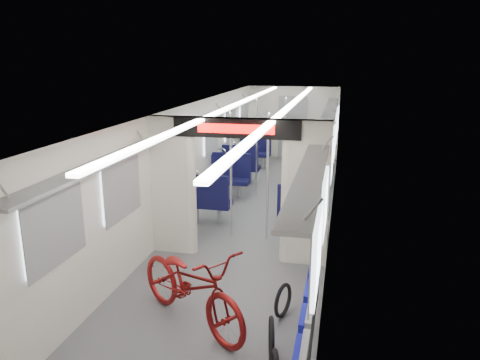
{
  "coord_description": "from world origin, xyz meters",
  "views": [
    {
      "loc": [
        1.6,
        -9.02,
        3.22
      ],
      "look_at": [
        -0.11,
        -1.34,
        1.13
      ],
      "focal_mm": 35.0,
      "sensor_mm": 36.0,
      "label": 1
    }
  ],
  "objects_px": {
    "flip_bench": "(308,319)",
    "bike_hoop_b": "(271,342)",
    "seat_bay_near_left": "(219,184)",
    "stanchion_far_left": "(257,148)",
    "bicycle": "(191,285)",
    "stanchion_near_left": "(231,176)",
    "stanchion_near_right": "(267,178)",
    "seat_bay_far_left": "(248,155)",
    "stanchion_far_right": "(284,146)",
    "seat_bay_near_right": "(306,194)",
    "seat_bay_far_right": "(317,158)",
    "bike_hoop_c": "(283,302)"
  },
  "relations": [
    {
      "from": "flip_bench",
      "to": "bike_hoop_b",
      "type": "bearing_deg",
      "value": 176.99
    },
    {
      "from": "seat_bay_near_left",
      "to": "stanchion_far_left",
      "type": "distance_m",
      "value": 1.44
    },
    {
      "from": "bicycle",
      "to": "stanchion_near_left",
      "type": "relative_size",
      "value": 0.87
    },
    {
      "from": "bicycle",
      "to": "flip_bench",
      "type": "relative_size",
      "value": 0.95
    },
    {
      "from": "bike_hoop_b",
      "to": "stanchion_near_right",
      "type": "relative_size",
      "value": 0.23
    },
    {
      "from": "seat_bay_far_left",
      "to": "stanchion_far_right",
      "type": "relative_size",
      "value": 0.97
    },
    {
      "from": "seat_bay_near_right",
      "to": "stanchion_far_right",
      "type": "height_order",
      "value": "stanchion_far_right"
    },
    {
      "from": "bicycle",
      "to": "seat_bay_far_right",
      "type": "distance_m",
      "value": 7.79
    },
    {
      "from": "bike_hoop_b",
      "to": "stanchion_far_left",
      "type": "height_order",
      "value": "stanchion_far_left"
    },
    {
      "from": "seat_bay_far_right",
      "to": "seat_bay_near_left",
      "type": "bearing_deg",
      "value": -119.57
    },
    {
      "from": "bike_hoop_c",
      "to": "stanchion_far_left",
      "type": "distance_m",
      "value": 5.45
    },
    {
      "from": "stanchion_near_right",
      "to": "seat_bay_near_left",
      "type": "bearing_deg",
      "value": 130.73
    },
    {
      "from": "stanchion_near_left",
      "to": "stanchion_far_left",
      "type": "xyz_separation_m",
      "value": [
        -0.03,
        2.65,
        0.0
      ]
    },
    {
      "from": "seat_bay_near_left",
      "to": "seat_bay_near_right",
      "type": "bearing_deg",
      "value": -7.49
    },
    {
      "from": "stanchion_near_left",
      "to": "stanchion_far_right",
      "type": "relative_size",
      "value": 1.0
    },
    {
      "from": "bike_hoop_b",
      "to": "bike_hoop_c",
      "type": "distance_m",
      "value": 0.94
    },
    {
      "from": "bike_hoop_c",
      "to": "stanchion_near_left",
      "type": "distance_m",
      "value": 3.01
    },
    {
      "from": "bike_hoop_b",
      "to": "seat_bay_near_right",
      "type": "relative_size",
      "value": 0.26
    },
    {
      "from": "flip_bench",
      "to": "seat_bay_near_left",
      "type": "height_order",
      "value": "seat_bay_near_left"
    },
    {
      "from": "seat_bay_far_right",
      "to": "stanchion_near_left",
      "type": "distance_m",
      "value": 4.97
    },
    {
      "from": "bike_hoop_b",
      "to": "seat_bay_far_left",
      "type": "distance_m",
      "value": 8.33
    },
    {
      "from": "flip_bench",
      "to": "seat_bay_far_left",
      "type": "distance_m",
      "value": 8.44
    },
    {
      "from": "seat_bay_near_right",
      "to": "stanchion_near_left",
      "type": "xyz_separation_m",
      "value": [
        -1.25,
        -1.23,
        0.62
      ]
    },
    {
      "from": "bike_hoop_b",
      "to": "seat_bay_near_left",
      "type": "bearing_deg",
      "value": 111.01
    },
    {
      "from": "bicycle",
      "to": "stanchion_near_left",
      "type": "height_order",
      "value": "stanchion_near_left"
    },
    {
      "from": "bike_hoop_b",
      "to": "seat_bay_far_left",
      "type": "height_order",
      "value": "seat_bay_far_left"
    },
    {
      "from": "bike_hoop_b",
      "to": "seat_bay_near_right",
      "type": "xyz_separation_m",
      "value": [
        -0.03,
        4.71,
        0.29
      ]
    },
    {
      "from": "flip_bench",
      "to": "seat_bay_near_right",
      "type": "xyz_separation_m",
      "value": [
        -0.42,
        4.73,
        -0.05
      ]
    },
    {
      "from": "flip_bench",
      "to": "bike_hoop_b",
      "type": "height_order",
      "value": "flip_bench"
    },
    {
      "from": "bicycle",
      "to": "seat_bay_far_right",
      "type": "xyz_separation_m",
      "value": [
        1.04,
        7.72,
        0.0
      ]
    },
    {
      "from": "bike_hoop_c",
      "to": "stanchion_far_left",
      "type": "relative_size",
      "value": 0.2
    },
    {
      "from": "bike_hoop_c",
      "to": "seat_bay_near_left",
      "type": "bearing_deg",
      "value": 115.4
    },
    {
      "from": "bike_hoop_b",
      "to": "bicycle",
      "type": "bearing_deg",
      "value": 153.64
    },
    {
      "from": "flip_bench",
      "to": "stanchion_far_right",
      "type": "bearing_deg",
      "value": 99.49
    },
    {
      "from": "seat_bay_far_right",
      "to": "stanchion_far_right",
      "type": "xyz_separation_m",
      "value": [
        -0.68,
        -1.71,
        0.62
      ]
    },
    {
      "from": "seat_bay_near_left",
      "to": "stanchion_near_right",
      "type": "distance_m",
      "value": 2.05
    },
    {
      "from": "bicycle",
      "to": "bike_hoop_c",
      "type": "bearing_deg",
      "value": -33.55
    },
    {
      "from": "seat_bay_near_right",
      "to": "stanchion_near_left",
      "type": "bearing_deg",
      "value": -135.48
    },
    {
      "from": "stanchion_far_left",
      "to": "stanchion_far_right",
      "type": "xyz_separation_m",
      "value": [
        0.6,
        0.41,
        0.0
      ]
    },
    {
      "from": "bike_hoop_b",
      "to": "seat_bay_near_right",
      "type": "height_order",
      "value": "seat_bay_near_right"
    },
    {
      "from": "seat_bay_near_right",
      "to": "stanchion_near_left",
      "type": "relative_size",
      "value": 0.85
    },
    {
      "from": "seat_bay_far_right",
      "to": "stanchion_far_right",
      "type": "height_order",
      "value": "stanchion_far_right"
    },
    {
      "from": "flip_bench",
      "to": "bike_hoop_c",
      "type": "xyz_separation_m",
      "value": [
        -0.38,
        0.96,
        -0.38
      ]
    },
    {
      "from": "bicycle",
      "to": "stanchion_far_left",
      "type": "relative_size",
      "value": 0.87
    },
    {
      "from": "seat_bay_near_left",
      "to": "stanchion_near_right",
      "type": "xyz_separation_m",
      "value": [
        1.28,
        -1.49,
        0.59
      ]
    },
    {
      "from": "seat_bay_near_right",
      "to": "seat_bay_far_left",
      "type": "bearing_deg",
      "value": 118.93
    },
    {
      "from": "seat_bay_far_left",
      "to": "stanchion_far_right",
      "type": "height_order",
      "value": "stanchion_far_right"
    },
    {
      "from": "seat_bay_far_left",
      "to": "stanchion_far_left",
      "type": "height_order",
      "value": "stanchion_far_left"
    },
    {
      "from": "bicycle",
      "to": "flip_bench",
      "type": "bearing_deg",
      "value": -74.93
    },
    {
      "from": "seat_bay_near_left",
      "to": "bicycle",
      "type": "bearing_deg",
      "value": -79.36
    }
  ]
}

